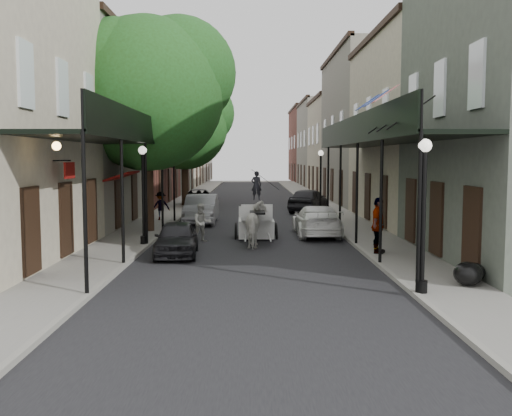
{
  "coord_description": "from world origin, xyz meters",
  "views": [
    {
      "loc": [
        -0.06,
        -15.55,
        3.37
      ],
      "look_at": [
        0.15,
        4.68,
        1.6
      ],
      "focal_mm": 40.0,
      "sensor_mm": 36.0,
      "label": 1
    }
  ],
  "objects_px": {
    "car_right_far": "(308,200)",
    "pedestrian_sidewalk_right": "(378,225)",
    "car_left_far": "(199,198)",
    "tree_far": "(189,122)",
    "lamppost_right_near": "(423,213)",
    "lamppost_right_far": "(321,181)",
    "car_left_mid": "(201,209)",
    "tree_near": "(157,88)",
    "horse": "(257,224)",
    "lamppost_left": "(143,193)",
    "pedestrian_walking": "(202,223)",
    "car_left_near": "(177,239)",
    "car_right_near": "(317,221)",
    "carriage": "(256,211)",
    "pedestrian_sidewalk_left": "(161,206)"
  },
  "relations": [
    {
      "from": "tree_far",
      "to": "pedestrian_sidewalk_right",
      "type": "relative_size",
      "value": 4.49
    },
    {
      "from": "car_left_near",
      "to": "car_left_far",
      "type": "height_order",
      "value": "car_left_far"
    },
    {
      "from": "car_left_far",
      "to": "lamppost_left",
      "type": "bearing_deg",
      "value": -100.29
    },
    {
      "from": "pedestrian_sidewalk_right",
      "to": "car_left_near",
      "type": "xyz_separation_m",
      "value": [
        -6.92,
        0.25,
        -0.48
      ]
    },
    {
      "from": "pedestrian_sidewalk_right",
      "to": "car_left_near",
      "type": "bearing_deg",
      "value": 111.11
    },
    {
      "from": "lamppost_right_near",
      "to": "car_right_near",
      "type": "distance_m",
      "value": 11.16
    },
    {
      "from": "tree_far",
      "to": "lamppost_right_far",
      "type": "height_order",
      "value": "tree_far"
    },
    {
      "from": "tree_far",
      "to": "lamppost_right_near",
      "type": "relative_size",
      "value": 2.32
    },
    {
      "from": "lamppost_right_far",
      "to": "lamppost_left",
      "type": "bearing_deg",
      "value": -124.35
    },
    {
      "from": "tree_near",
      "to": "car_right_near",
      "type": "distance_m",
      "value": 9.2
    },
    {
      "from": "car_left_mid",
      "to": "pedestrian_walking",
      "type": "bearing_deg",
      "value": -84.89
    },
    {
      "from": "lamppost_right_far",
      "to": "car_left_mid",
      "type": "xyz_separation_m",
      "value": [
        -6.7,
        -4.0,
        -1.31
      ]
    },
    {
      "from": "car_right_far",
      "to": "pedestrian_sidewalk_right",
      "type": "bearing_deg",
      "value": 112.31
    },
    {
      "from": "car_left_far",
      "to": "horse",
      "type": "bearing_deg",
      "value": -86.71
    },
    {
      "from": "tree_near",
      "to": "car_left_near",
      "type": "distance_m",
      "value": 8.68
    },
    {
      "from": "tree_near",
      "to": "horse",
      "type": "xyz_separation_m",
      "value": [
        4.42,
        -4.18,
        -5.63
      ]
    },
    {
      "from": "pedestrian_sidewalk_right",
      "to": "car_right_far",
      "type": "distance_m",
      "value": 16.25
    },
    {
      "from": "pedestrian_walking",
      "to": "car_left_mid",
      "type": "bearing_deg",
      "value": 78.24
    },
    {
      "from": "horse",
      "to": "tree_far",
      "type": "bearing_deg",
      "value": -76.98
    },
    {
      "from": "tree_near",
      "to": "car_right_far",
      "type": "xyz_separation_m",
      "value": [
        7.8,
        9.81,
        -5.73
      ]
    },
    {
      "from": "car_right_far",
      "to": "tree_near",
      "type": "bearing_deg",
      "value": 71.31
    },
    {
      "from": "car_right_far",
      "to": "lamppost_right_near",
      "type": "bearing_deg",
      "value": 111.09
    },
    {
      "from": "pedestrian_walking",
      "to": "car_left_near",
      "type": "xyz_separation_m",
      "value": [
        -0.6,
        -3.24,
        -0.18
      ]
    },
    {
      "from": "horse",
      "to": "pedestrian_sidewalk_left",
      "type": "height_order",
      "value": "horse"
    },
    {
      "from": "lamppost_right_far",
      "to": "car_left_near",
      "type": "xyz_separation_m",
      "value": [
        -6.7,
        -14.0,
        -1.45
      ]
    },
    {
      "from": "tree_near",
      "to": "lamppost_right_near",
      "type": "relative_size",
      "value": 2.6
    },
    {
      "from": "horse",
      "to": "pedestrian_sidewalk_right",
      "type": "distance_m",
      "value": 4.68
    },
    {
      "from": "car_right_near",
      "to": "pedestrian_sidewalk_left",
      "type": "bearing_deg",
      "value": -35.85
    },
    {
      "from": "horse",
      "to": "car_left_near",
      "type": "height_order",
      "value": "horse"
    },
    {
      "from": "pedestrian_walking",
      "to": "car_right_near",
      "type": "height_order",
      "value": "pedestrian_walking"
    },
    {
      "from": "car_left_far",
      "to": "lamppost_right_near",
      "type": "bearing_deg",
      "value": -82.2
    },
    {
      "from": "tree_near",
      "to": "tree_far",
      "type": "xyz_separation_m",
      "value": [
        -0.05,
        14.0,
        -0.65
      ]
    },
    {
      "from": "lamppost_right_near",
      "to": "tree_far",
      "type": "bearing_deg",
      "value": 107.68
    },
    {
      "from": "lamppost_right_far",
      "to": "horse",
      "type": "distance_m",
      "value": 12.67
    },
    {
      "from": "pedestrian_walking",
      "to": "car_left_near",
      "type": "height_order",
      "value": "pedestrian_walking"
    },
    {
      "from": "tree_far",
      "to": "car_left_far",
      "type": "relative_size",
      "value": 1.98
    },
    {
      "from": "tree_far",
      "to": "horse",
      "type": "relative_size",
      "value": 4.23
    },
    {
      "from": "car_right_far",
      "to": "car_left_far",
      "type": "bearing_deg",
      "value": -9.34
    },
    {
      "from": "horse",
      "to": "pedestrian_sidewalk_left",
      "type": "xyz_separation_m",
      "value": [
        -5.0,
        8.44,
        0.01
      ]
    },
    {
      "from": "car_left_near",
      "to": "car_left_far",
      "type": "relative_size",
      "value": 0.81
    },
    {
      "from": "pedestrian_walking",
      "to": "car_left_near",
      "type": "bearing_deg",
      "value": -117.33
    },
    {
      "from": "tree_far",
      "to": "car_right_near",
      "type": "xyz_separation_m",
      "value": [
        7.08,
        -15.18,
        -5.17
      ]
    },
    {
      "from": "lamppost_left",
      "to": "pedestrian_walking",
      "type": "relative_size",
      "value": 2.38
    },
    {
      "from": "tree_far",
      "to": "car_left_mid",
      "type": "bearing_deg",
      "value": -80.82
    },
    {
      "from": "lamppost_right_far",
      "to": "pedestrian_walking",
      "type": "relative_size",
      "value": 2.38
    },
    {
      "from": "lamppost_right_near",
      "to": "car_left_far",
      "type": "xyz_separation_m",
      "value": [
        -7.7,
        26.0,
        -1.44
      ]
    },
    {
      "from": "carriage",
      "to": "pedestrian_walking",
      "type": "bearing_deg",
      "value": -147.4
    },
    {
      "from": "carriage",
      "to": "car_left_near",
      "type": "height_order",
      "value": "carriage"
    },
    {
      "from": "tree_near",
      "to": "car_right_far",
      "type": "bearing_deg",
      "value": 51.52
    },
    {
      "from": "tree_near",
      "to": "car_right_far",
      "type": "relative_size",
      "value": 2.16
    }
  ]
}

